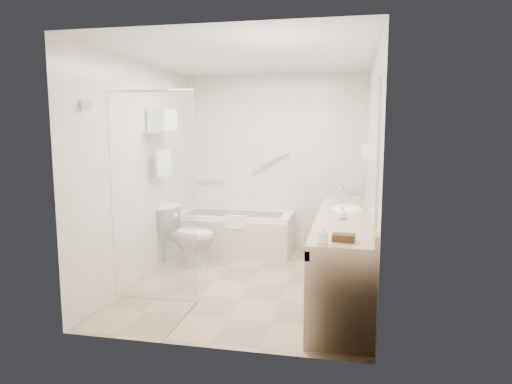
% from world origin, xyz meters
% --- Properties ---
extents(floor, '(3.20, 3.20, 0.00)m').
position_xyz_m(floor, '(0.00, 0.00, 0.00)').
color(floor, tan).
rests_on(floor, ground).
extents(ceiling, '(2.60, 3.20, 0.10)m').
position_xyz_m(ceiling, '(0.00, 0.00, 2.50)').
color(ceiling, silver).
rests_on(ceiling, wall_back).
extents(wall_back, '(2.60, 0.10, 2.50)m').
position_xyz_m(wall_back, '(0.00, 1.60, 1.25)').
color(wall_back, silver).
rests_on(wall_back, ground).
extents(wall_front, '(2.60, 0.10, 2.50)m').
position_xyz_m(wall_front, '(0.00, -1.60, 1.25)').
color(wall_front, silver).
rests_on(wall_front, ground).
extents(wall_left, '(0.10, 3.20, 2.50)m').
position_xyz_m(wall_left, '(-1.30, 0.00, 1.25)').
color(wall_left, silver).
rests_on(wall_left, ground).
extents(wall_right, '(0.10, 3.20, 2.50)m').
position_xyz_m(wall_right, '(1.30, 0.00, 1.25)').
color(wall_right, silver).
rests_on(wall_right, ground).
extents(bathtub, '(1.60, 0.73, 0.59)m').
position_xyz_m(bathtub, '(-0.50, 1.24, 0.28)').
color(bathtub, white).
rests_on(bathtub, floor).
extents(grab_bar_short, '(0.40, 0.03, 0.03)m').
position_xyz_m(grab_bar_short, '(-0.95, 1.56, 0.95)').
color(grab_bar_short, silver).
rests_on(grab_bar_short, wall_back).
extents(grab_bar_long, '(0.53, 0.03, 0.33)m').
position_xyz_m(grab_bar_long, '(-0.05, 1.56, 1.25)').
color(grab_bar_long, silver).
rests_on(grab_bar_long, wall_back).
extents(shower_enclosure, '(0.96, 0.91, 2.11)m').
position_xyz_m(shower_enclosure, '(-0.63, -0.93, 1.07)').
color(shower_enclosure, silver).
rests_on(shower_enclosure, floor).
extents(towel_shelf, '(0.24, 0.55, 0.81)m').
position_xyz_m(towel_shelf, '(-1.17, 0.35, 1.75)').
color(towel_shelf, silver).
rests_on(towel_shelf, wall_left).
extents(vanity_counter, '(0.55, 2.70, 0.95)m').
position_xyz_m(vanity_counter, '(1.02, -0.15, 0.64)').
color(vanity_counter, tan).
rests_on(vanity_counter, floor).
extents(sink, '(0.40, 0.52, 0.14)m').
position_xyz_m(sink, '(1.05, 0.25, 0.82)').
color(sink, white).
rests_on(sink, vanity_counter).
extents(faucet, '(0.03, 0.03, 0.14)m').
position_xyz_m(faucet, '(1.20, 0.25, 0.93)').
color(faucet, silver).
rests_on(faucet, vanity_counter).
extents(mirror, '(0.02, 2.00, 1.20)m').
position_xyz_m(mirror, '(1.29, -0.15, 1.55)').
color(mirror, '#A5A8B0').
rests_on(mirror, wall_right).
extents(hairdryer_unit, '(0.08, 0.10, 0.18)m').
position_xyz_m(hairdryer_unit, '(1.25, 1.05, 1.45)').
color(hairdryer_unit, silver).
rests_on(hairdryer_unit, wall_right).
extents(toilet, '(0.83, 0.56, 0.75)m').
position_xyz_m(toilet, '(-0.95, 0.53, 0.38)').
color(toilet, white).
rests_on(toilet, floor).
extents(amenity_basket, '(0.19, 0.14, 0.06)m').
position_xyz_m(amenity_basket, '(1.04, -1.28, 0.88)').
color(amenity_basket, '#4F321C').
rests_on(amenity_basket, vanity_counter).
extents(soap_bottle_a, '(0.09, 0.14, 0.06)m').
position_xyz_m(soap_bottle_a, '(0.88, -1.40, 0.88)').
color(soap_bottle_a, silver).
rests_on(soap_bottle_a, vanity_counter).
extents(soap_bottle_b, '(0.12, 0.15, 0.10)m').
position_xyz_m(soap_bottle_b, '(1.01, -0.38, 0.90)').
color(soap_bottle_b, silver).
rests_on(soap_bottle_b, vanity_counter).
extents(water_bottle_left, '(0.06, 0.06, 0.19)m').
position_xyz_m(water_bottle_left, '(0.97, 1.04, 0.93)').
color(water_bottle_left, silver).
rests_on(water_bottle_left, vanity_counter).
extents(water_bottle_mid, '(0.06, 0.06, 0.20)m').
position_xyz_m(water_bottle_mid, '(0.91, 0.63, 0.94)').
color(water_bottle_mid, silver).
rests_on(water_bottle_mid, vanity_counter).
extents(water_bottle_right, '(0.06, 0.06, 0.20)m').
position_xyz_m(water_bottle_right, '(1.00, 0.57, 0.94)').
color(water_bottle_right, silver).
rests_on(water_bottle_right, vanity_counter).
extents(drinking_glass_near, '(0.07, 0.07, 0.08)m').
position_xyz_m(drinking_glass_near, '(0.96, 0.70, 0.89)').
color(drinking_glass_near, silver).
rests_on(drinking_glass_near, vanity_counter).
extents(drinking_glass_far, '(0.08, 0.08, 0.10)m').
position_xyz_m(drinking_glass_far, '(0.85, 0.33, 0.90)').
color(drinking_glass_far, silver).
rests_on(drinking_glass_far, vanity_counter).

